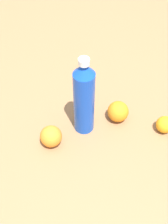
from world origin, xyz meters
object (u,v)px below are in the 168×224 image
(water_bottle, at_px, (84,98))
(orange_0, at_px, (118,112))
(orange_2, at_px, (165,125))
(orange_1, at_px, (51,136))

(water_bottle, relative_size, orange_0, 4.05)
(water_bottle, xyz_separation_m, orange_2, (-0.13, -0.25, -0.12))
(water_bottle, bearing_deg, orange_2, -93.24)
(water_bottle, xyz_separation_m, orange_0, (-0.02, -0.13, -0.11))
(water_bottle, height_order, orange_1, water_bottle)
(orange_0, relative_size, orange_1, 1.02)
(orange_0, xyz_separation_m, orange_2, (-0.12, -0.12, -0.01))
(orange_1, bearing_deg, orange_2, -107.33)
(water_bottle, bearing_deg, orange_0, -72.84)
(orange_2, bearing_deg, orange_0, 46.16)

